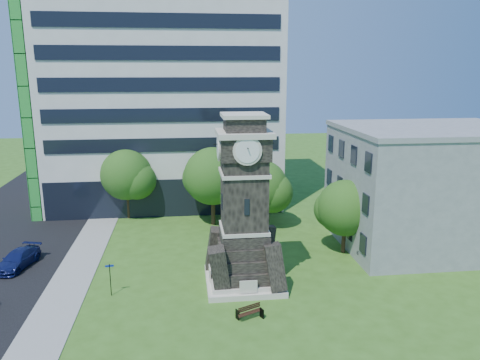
{
  "coord_description": "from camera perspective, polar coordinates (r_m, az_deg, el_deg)",
  "views": [
    {
      "loc": [
        -1.02,
        -28.93,
        15.14
      ],
      "look_at": [
        3.38,
        7.42,
        6.39
      ],
      "focal_mm": 35.0,
      "sensor_mm": 36.0,
      "label": 1
    }
  ],
  "objects": [
    {
      "name": "ground",
      "position": [
        32.66,
        -4.47,
        -14.21
      ],
      "size": [
        160.0,
        160.0,
        0.0
      ],
      "primitive_type": "plane",
      "color": "#365F1B",
      "rests_on": "ground"
    },
    {
      "name": "clock_tower",
      "position": [
        32.71,
        0.48,
        -4.1
      ],
      "size": [
        5.4,
        5.4,
        12.22
      ],
      "color": "beige",
      "rests_on": "ground"
    },
    {
      "name": "sidewalk",
      "position": [
        38.09,
        -19.51,
        -10.75
      ],
      "size": [
        3.0,
        70.0,
        0.06
      ],
      "primitive_type": "cube",
      "color": "gray",
      "rests_on": "ground"
    },
    {
      "name": "park_bench",
      "position": [
        30.13,
        1.17,
        -15.75
      ],
      "size": [
        1.61,
        0.43,
        0.83
      ],
      "rotation": [
        0.0,
        0.0,
        0.43
      ],
      "color": "black",
      "rests_on": "ground"
    },
    {
      "name": "office_tall",
      "position": [
        54.82,
        -9.4,
        12.31
      ],
      "size": [
        26.2,
        15.11,
        28.6
      ],
      "color": "white",
      "rests_on": "ground"
    },
    {
      "name": "tree_east",
      "position": [
        39.75,
        12.78,
        -3.55
      ],
      "size": [
        5.14,
        4.68,
        6.24
      ],
      "rotation": [
        0.0,
        0.0,
        -0.18
      ],
      "color": "#332114",
      "rests_on": "ground"
    },
    {
      "name": "office_low",
      "position": [
        43.62,
        22.08,
        -0.73
      ],
      "size": [
        15.2,
        12.2,
        10.4
      ],
      "color": "#96999B",
      "rests_on": "ground"
    },
    {
      "name": "tree_nw",
      "position": [
        48.99,
        -13.58,
        0.45
      ],
      "size": [
        5.76,
        5.23,
        7.25
      ],
      "rotation": [
        0.0,
        0.0,
        -0.27
      ],
      "color": "#332114",
      "rests_on": "ground"
    },
    {
      "name": "tree_ne",
      "position": [
        45.23,
        2.6,
        -1.05
      ],
      "size": [
        5.83,
        5.3,
        6.64
      ],
      "rotation": [
        0.0,
        0.0,
        0.18
      ],
      "color": "#332114",
      "rests_on": "ground"
    },
    {
      "name": "car_east_lot",
      "position": [
        39.68,
        18.18,
        -8.49
      ],
      "size": [
        6.0,
        3.72,
        1.55
      ],
      "primitive_type": "imported",
      "rotation": [
        0.0,
        0.0,
        1.79
      ],
      "color": "#55555A",
      "rests_on": "ground"
    },
    {
      "name": "street_sign",
      "position": [
        33.52,
        -15.55,
        -11.2
      ],
      "size": [
        0.55,
        0.06,
        2.31
      ],
      "rotation": [
        0.0,
        0.0,
        0.13
      ],
      "color": "black",
      "rests_on": "ground"
    },
    {
      "name": "tree_nc",
      "position": [
        45.61,
        -3.25,
        0.23
      ],
      "size": [
        6.2,
        5.63,
        7.75
      ],
      "rotation": [
        0.0,
        0.0,
        -0.16
      ],
      "color": "#332114",
      "rests_on": "ground"
    },
    {
      "name": "car_street_north",
      "position": [
        40.8,
        -25.48,
        -8.72
      ],
      "size": [
        2.92,
        4.84,
        1.31
      ],
      "primitive_type": "imported",
      "rotation": [
        0.0,
        0.0,
        -0.25
      ],
      "color": "#121A52",
      "rests_on": "ground"
    }
  ]
}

